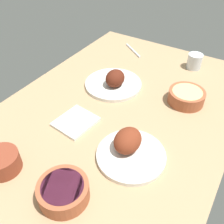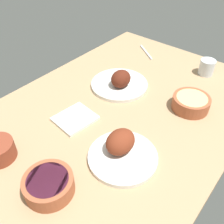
% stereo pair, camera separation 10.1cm
% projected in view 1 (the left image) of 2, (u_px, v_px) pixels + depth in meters
% --- Properties ---
extents(dining_table, '(1.40, 0.90, 0.04)m').
position_uv_depth(dining_table, '(112.00, 119.00, 1.03)').
color(dining_table, tan).
rests_on(dining_table, ground).
extents(plate_far_side, '(0.26, 0.26, 0.09)m').
position_uv_depth(plate_far_side, '(114.00, 82.00, 1.16)').
color(plate_far_side, silver).
rests_on(plate_far_side, dining_table).
extents(plate_center_main, '(0.24, 0.24, 0.09)m').
position_uv_depth(plate_center_main, '(129.00, 148.00, 0.85)').
color(plate_center_main, silver).
rests_on(plate_center_main, dining_table).
extents(bowl_potatoes, '(0.15, 0.15, 0.06)m').
position_uv_depth(bowl_potatoes, '(186.00, 96.00, 1.07)').
color(bowl_potatoes, '#A35133').
rests_on(bowl_potatoes, dining_table).
extents(bowl_pasta, '(0.11, 0.11, 0.06)m').
position_uv_depth(bowl_pasta, '(2.00, 162.00, 0.80)').
color(bowl_pasta, brown).
rests_on(bowl_pasta, dining_table).
extents(bowl_onions, '(0.15, 0.15, 0.06)m').
position_uv_depth(bowl_onions, '(63.00, 191.00, 0.73)').
color(bowl_onions, '#A35133').
rests_on(bowl_onions, dining_table).
extents(water_tumbler, '(0.07, 0.07, 0.08)m').
position_uv_depth(water_tumbler, '(195.00, 61.00, 1.28)').
color(water_tumbler, silver).
rests_on(water_tumbler, dining_table).
extents(folded_napkin, '(0.16, 0.15, 0.01)m').
position_uv_depth(folded_napkin, '(76.00, 122.00, 0.99)').
color(folded_napkin, white).
rests_on(folded_napkin, dining_table).
extents(fork_loose, '(0.11, 0.14, 0.01)m').
position_uv_depth(fork_loose, '(133.00, 50.00, 1.44)').
color(fork_loose, silver).
rests_on(fork_loose, dining_table).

